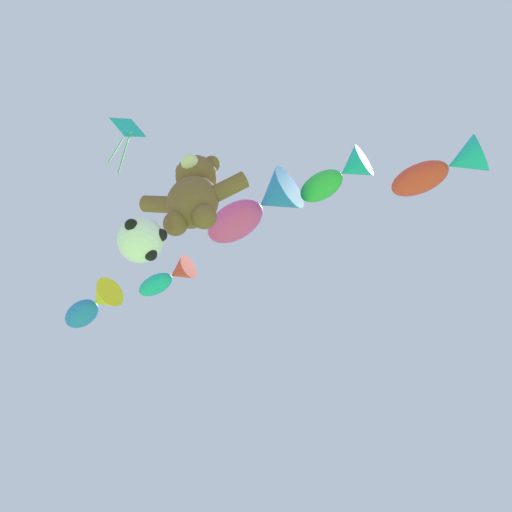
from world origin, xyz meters
TOP-DOWN VIEW (x-y plane):
  - teddy_bear_kite at (-0.54, 3.00)m, footprint 1.91×0.84m
  - soccer_ball_kite at (-1.18, 2.79)m, footprint 0.77×0.77m
  - fish_kite_crimson at (3.74, 4.50)m, footprint 1.82×1.03m
  - fish_kite_emerald at (1.81, 4.62)m, footprint 1.65×1.15m
  - fish_kite_magenta at (-0.03, 4.92)m, footprint 2.34×1.64m
  - fish_kite_teal at (-2.35, 5.90)m, footprint 1.51×0.94m
  - fish_kite_cobalt at (-4.37, 6.22)m, footprint 1.72×1.32m
  - diamond_kite at (-2.79, 3.50)m, footprint 0.66×0.72m

SIDE VIEW (x-z plane):
  - soccer_ball_kite at x=-1.18m, z-range 8.04..8.76m
  - teddy_bear_kite at x=-0.54m, z-range 8.73..10.67m
  - fish_kite_crimson at x=3.74m, z-range 10.54..11.28m
  - fish_kite_cobalt at x=-4.37m, z-range 10.82..11.58m
  - fish_kite_teal at x=-2.35m, z-range 10.94..11.51m
  - fish_kite_magenta at x=-0.03m, z-range 11.15..12.16m
  - fish_kite_emerald at x=1.81m, z-range 11.32..12.04m
  - diamond_kite at x=-2.79m, z-range 12.70..15.19m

